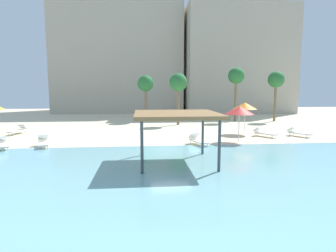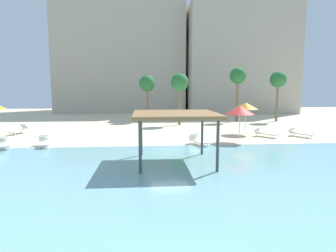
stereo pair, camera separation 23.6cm
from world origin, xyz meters
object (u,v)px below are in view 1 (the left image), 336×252
Objects in this scene: palm_tree_2 at (276,81)px; shade_pavilion at (176,116)px; lounge_chair_3 at (264,132)px; lounge_chair_0 at (298,132)px; beach_umbrella_red_2 at (239,110)px; lounge_chair_5 at (18,130)px; lounge_chair_2 at (43,142)px; palm_tree_0 at (236,77)px; palm_tree_1 at (178,83)px; lounge_chair_1 at (198,140)px; beach_umbrella_orange_0 at (245,106)px; palm_tree_3 at (146,84)px; lounge_chair_4 at (2,144)px.

shade_pavilion is at bearing -127.84° from palm_tree_2.
lounge_chair_0 is at bearing 52.88° from lounge_chair_3.
beach_umbrella_red_2 reaches higher than lounge_chair_5.
lounge_chair_5 is (-4.00, 5.89, 0.00)m from lounge_chair_2.
palm_tree_0 is 7.75m from palm_tree_1.
beach_umbrella_red_2 is at bearing 88.40° from lounge_chair_1.
lounge_chair_3 is (8.03, 7.54, -2.12)m from shade_pavilion.
beach_umbrella_orange_0 is at bearing 63.92° from beach_umbrella_red_2.
palm_tree_3 reaches higher than lounge_chair_3.
lounge_chair_0 and lounge_chair_5 have the same top height.
palm_tree_1 is (-5.89, 8.16, 4.06)m from lounge_chair_3.
beach_umbrella_red_2 is at bearing -64.84° from palm_tree_3.
lounge_chair_0 and lounge_chair_4 have the same top height.
lounge_chair_3 and lounge_chair_5 have the same top height.
palm_tree_1 is at bearing -178.82° from lounge_chair_3.
lounge_chair_3 is at bearing 43.19° from shade_pavilion.
palm_tree_0 reaches higher than shade_pavilion.
lounge_chair_1 is at bearing 66.34° from shade_pavilion.
beach_umbrella_orange_0 is 8.39m from palm_tree_1.
lounge_chair_1 and lounge_chair_3 have the same top height.
palm_tree_1 is 5.06m from palm_tree_3.
lounge_chair_1 is 1.05× the size of lounge_chair_3.
beach_umbrella_red_2 reaches higher than lounge_chair_4.
palm_tree_2 is (14.00, 18.02, 2.34)m from shade_pavilion.
lounge_chair_2 is at bearing -133.75° from palm_tree_1.
lounge_chair_0 is 11.92m from palm_tree_2.
palm_tree_1 is at bearing -158.85° from palm_tree_0.
lounge_chair_0 is 17.54m from palm_tree_3.
beach_umbrella_red_2 is at bearing 89.84° from lounge_chair_5.
palm_tree_0 is at bearing 72.48° from beach_umbrella_red_2.
beach_umbrella_orange_0 reaches higher than lounge_chair_0.
lounge_chair_0 is at bearing 89.69° from lounge_chair_1.
palm_tree_2 is at bearing 115.69° from lounge_chair_3.
palm_tree_0 reaches higher than palm_tree_2.
palm_tree_0 reaches higher than lounge_chair_4.
lounge_chair_3 is at bearing -52.13° from palm_tree_3.
palm_tree_1 is 12.09m from palm_tree_2.
palm_tree_1 is (-4.87, 6.52, 2.02)m from beach_umbrella_orange_0.
lounge_chair_3 is 0.97× the size of lounge_chair_4.
lounge_chair_4 is at bearing -176.07° from beach_umbrella_red_2.
palm_tree_2 reaches higher than lounge_chair_5.
palm_tree_1 is at bearing -48.07° from palm_tree_3.
lounge_chair_1 is (-8.80, -2.72, 0.00)m from lounge_chair_0.
lounge_chair_1 is at bearing -90.43° from palm_tree_1.
lounge_chair_2 is 0.34× the size of palm_tree_2.
lounge_chair_2 is (-10.28, 0.19, 0.00)m from lounge_chair_1.
lounge_chair_3 is at bearing 80.87° from lounge_chair_2.
lounge_chair_2 is 0.37× the size of palm_tree_3.
lounge_chair_2 is at bearing -164.23° from beach_umbrella_orange_0.
palm_tree_0 is at bearing 159.12° from lounge_chair_0.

